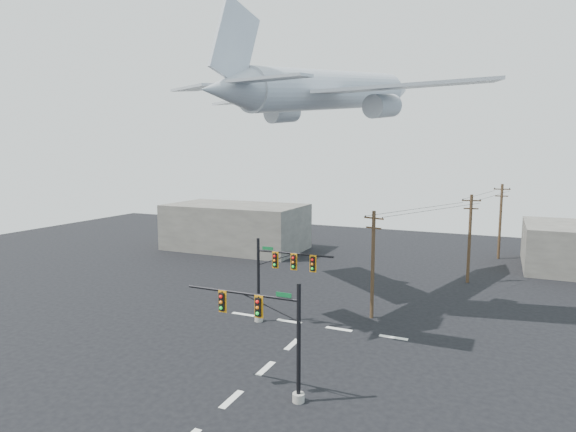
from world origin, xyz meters
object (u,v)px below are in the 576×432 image
at_px(utility_pole_c, 500,220).
at_px(airliner, 331,91).
at_px(signal_mast_near, 272,334).
at_px(utility_pole_a, 373,263).
at_px(utility_pole_b, 470,237).
at_px(signal_mast_far, 276,277).

height_order(utility_pole_c, airliner, airliner).
height_order(signal_mast_near, utility_pole_c, utility_pole_c).
relative_size(utility_pole_a, utility_pole_b, 0.96).
height_order(signal_mast_far, airliner, airliner).
bearing_deg(utility_pole_c, signal_mast_far, -122.20).
xyz_separation_m(signal_mast_near, airliner, (-3.05, 17.75, 14.58)).
xyz_separation_m(signal_mast_near, utility_pole_c, (10.63, 41.50, 1.35)).
bearing_deg(utility_pole_a, signal_mast_near, -78.81).
relative_size(signal_mast_near, utility_pole_b, 0.79).
height_order(signal_mast_far, utility_pole_a, utility_pole_a).
height_order(signal_mast_near, signal_mast_far, signal_mast_far).
xyz_separation_m(utility_pole_b, utility_pole_c, (2.70, 13.17, 0.17)).
bearing_deg(utility_pole_b, signal_mast_near, -117.55).
xyz_separation_m(signal_mast_near, signal_mast_far, (-4.47, 9.86, 0.23)).
bearing_deg(signal_mast_near, signal_mast_far, 114.38).
xyz_separation_m(signal_mast_far, utility_pole_c, (15.09, 31.64, 1.12)).
distance_m(utility_pole_c, airliner, 30.43).
bearing_deg(utility_pole_c, utility_pole_b, -108.29).
bearing_deg(utility_pole_a, signal_mast_far, -126.71).
bearing_deg(utility_pole_a, utility_pole_b, 84.59).
bearing_deg(utility_pole_c, signal_mast_near, -111.07).
bearing_deg(utility_pole_b, utility_pole_a, -125.55).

